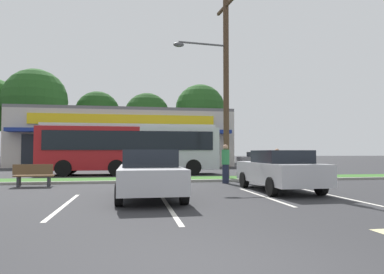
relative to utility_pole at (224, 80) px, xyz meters
The scene contains 19 objects.
grass_median 6.41m from the utility_pole, behind, with size 56.00×2.20×0.12m, color #386B28.
curb_lip 6.47m from the utility_pole, 165.48° to the right, with size 56.00×0.24×0.12m, color #99968C.
parking_stripe_0 11.42m from the utility_pole, 130.63° to the right, with size 0.12×4.80×0.01m, color silver.
parking_stripe_1 10.78m from the utility_pole, 113.83° to the right, with size 0.12×4.80×0.01m, color silver.
parking_stripe_2 8.56m from the utility_pole, 94.04° to the right, with size 0.12×4.80×0.01m, color silver.
parking_stripe_3 9.01m from the utility_pole, 74.74° to the right, with size 0.12×4.80×0.01m, color silver.
storefront_building 23.91m from the utility_pole, 103.39° to the left, with size 22.01×15.10×5.88m.
tree_left 33.19m from the utility_pole, 120.50° to the left, with size 7.89×7.89×11.91m.
tree_mid_left 34.65m from the utility_pole, 106.16° to the left, with size 6.31×6.31×10.10m.
tree_mid 30.21m from the utility_pole, 95.26° to the left, with size 6.22×6.22×9.53m.
tree_mid_right 32.59m from the utility_pole, 81.04° to the left, with size 7.27×7.27×11.35m.
utility_pole is the anchor object (origin of this frame).
city_bus 8.04m from the utility_pole, 132.13° to the left, with size 11.40×2.73×3.25m.
bus_stop_bench 10.29m from the utility_pole, 167.50° to the right, with size 1.60×0.45×0.95m.
car_0 14.38m from the utility_pole, 60.88° to the left, with size 4.11×1.94×1.47m.
car_1 7.07m from the utility_pole, 82.67° to the right, with size 1.99×4.67×1.53m.
car_2 9.03m from the utility_pole, 122.59° to the right, with size 2.01×4.62×1.54m.
pedestrian_near_bench 5.42m from the utility_pole, 50.51° to the right, with size 0.33×0.33×1.63m.
pedestrian_by_pole 4.78m from the utility_pole, 102.61° to the right, with size 0.37×0.37×1.82m.
Camera 1 is at (-1.10, -4.08, 1.47)m, focal length 32.67 mm.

